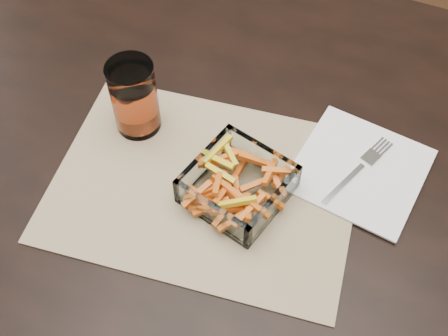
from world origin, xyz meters
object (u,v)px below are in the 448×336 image
Objects in this scene: tumbler at (135,99)px; fork at (359,169)px; dining_table at (241,169)px; glass_bowl at (238,186)px.

tumbler reaches higher than fork.
glass_bowl is at bearing -71.77° from dining_table.
fork is at bearing 8.44° from tumbler.
glass_bowl is at bearing -122.68° from fork.
dining_table is 10.15× the size of fork.
dining_table is 9.99× the size of glass_bowl.
tumbler is (-0.17, -0.04, 0.15)m from dining_table.
tumbler is at bearing -150.55° from fork.
fork is at bearing 36.31° from glass_bowl.
glass_bowl is (0.03, -0.10, 0.11)m from dining_table.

